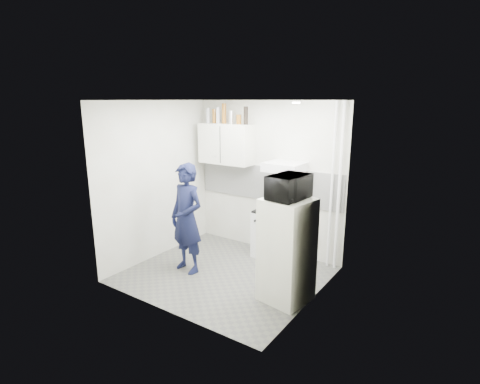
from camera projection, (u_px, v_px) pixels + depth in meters
The scene contains 24 objects.
floor at pixel (225, 274), 5.75m from camera, with size 2.80×2.80×0.00m, color #55564C.
ceiling at pixel (224, 100), 5.12m from camera, with size 2.80×2.80×0.00m, color white.
wall_back at pixel (268, 178), 6.44m from camera, with size 2.80×2.80×0.00m, color silver.
wall_left at pixel (157, 181), 6.20m from camera, with size 2.60×2.60×0.00m, color silver.
wall_right at pixel (315, 207), 4.67m from camera, with size 2.60×2.60×0.00m, color silver.
person at pixel (187, 218), 5.69m from camera, with size 0.62×0.41×1.70m, color black.
stove at pixel (270, 234), 6.34m from camera, with size 0.49×0.49×0.79m, color silver.
fridge at pixel (287, 250), 4.88m from camera, with size 0.58×0.58×1.39m, color silver.
stove_top at pixel (271, 211), 6.24m from camera, with size 0.47×0.47×0.03m, color black.
saucepan at pixel (274, 208), 6.19m from camera, with size 0.16×0.16×0.09m, color silver.
microwave at pixel (289, 187), 4.67m from camera, with size 0.38×0.56×0.31m, color black.
bottle_a at pixel (208, 115), 6.68m from camera, with size 0.06×0.06×0.26m, color #B2B7BC.
bottle_b at pixel (214, 116), 6.60m from camera, with size 0.06×0.06×0.25m, color brown.
bottle_c at pixel (218, 115), 6.55m from camera, with size 0.07×0.07×0.28m, color #B2B7BC.
bottle_d at pixel (224, 114), 6.47m from camera, with size 0.08×0.08×0.34m, color brown.
canister_a at pixel (231, 117), 6.41m from camera, with size 0.09×0.09×0.22m, color silver.
canister_b at pixel (239, 119), 6.32m from camera, with size 0.08×0.08×0.16m, color brown.
bottle_e at pixel (246, 116), 6.23m from camera, with size 0.07×0.07×0.30m, color black.
upper_cabinet at pixel (226, 144), 6.57m from camera, with size 1.00×0.35×0.70m, color silver.
range_hood at pixel (285, 167), 5.93m from camera, with size 0.60×0.50×0.14m, color silver.
backsplash at pixel (267, 183), 6.45m from camera, with size 2.74×0.03×0.60m, color white.
pipe_a at pixel (339, 188), 5.67m from camera, with size 0.05×0.05×2.60m, color silver.
pipe_b at pixel (332, 187), 5.73m from camera, with size 0.04×0.04×2.60m, color silver.
ceiling_spot_fixture at pixel (296, 103), 4.74m from camera, with size 0.10×0.10×0.02m, color white.
Camera 1 is at (3.15, -4.24, 2.61)m, focal length 28.00 mm.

